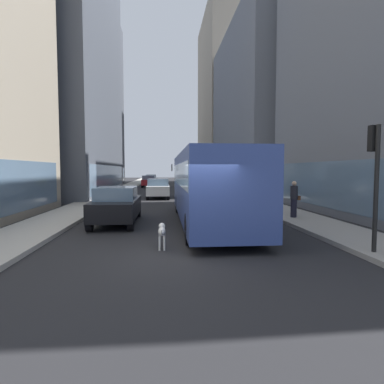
{
  "coord_description": "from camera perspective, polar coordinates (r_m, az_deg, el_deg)",
  "views": [
    {
      "loc": [
        -0.74,
        -8.82,
        2.35
      ],
      "look_at": [
        0.48,
        5.12,
        1.4
      ],
      "focal_mm": 30.26,
      "sensor_mm": 36.0,
      "label": 1
    }
  ],
  "objects": [
    {
      "name": "building_right_mid",
      "position": [
        40.36,
        13.72,
        13.81
      ],
      "size": [
        10.27,
        22.24,
        18.79
      ],
      "color": "slate",
      "rests_on": "ground"
    },
    {
      "name": "car_silver_sedan",
      "position": [
        53.86,
        -7.21,
        2.22
      ],
      "size": [
        1.72,
        4.6,
        1.62
      ],
      "color": "#B7BABF",
      "rests_on": "ground"
    },
    {
      "name": "building_right_far",
      "position": [
        62.26,
        7.07,
        15.69
      ],
      "size": [
        10.54,
        20.39,
        30.26
      ],
      "color": "#A0937F",
      "rests_on": "ground"
    },
    {
      "name": "box_truck",
      "position": [
        37.76,
        0.37,
        2.84
      ],
      "size": [
        2.3,
        7.5,
        3.05
      ],
      "color": "silver",
      "rests_on": "ground"
    },
    {
      "name": "dalmatian_dog",
      "position": [
        9.79,
        -5.33,
        -6.94
      ],
      "size": [
        0.22,
        0.96,
        0.72
      ],
      "color": "white",
      "rests_on": "ground"
    },
    {
      "name": "traffic_light_near",
      "position": [
        9.97,
        29.55,
        3.88
      ],
      "size": [
        0.24,
        0.4,
        3.4
      ],
      "color": "black",
      "rests_on": "sidewalk_right"
    },
    {
      "name": "ground_plane",
      "position": [
        43.88,
        -4.04,
        0.8
      ],
      "size": [
        120.0,
        120.0,
        0.0
      ],
      "primitive_type": "plane",
      "color": "#232326"
    },
    {
      "name": "sidewalk_left",
      "position": [
        44.15,
        -11.46,
        0.85
      ],
      "size": [
        2.4,
        110.0,
        0.15
      ],
      "primitive_type": "cube",
      "color": "#ADA89E",
      "rests_on": "ground"
    },
    {
      "name": "car_blue_hatchback",
      "position": [
        30.55,
        1.65,
        1.02
      ],
      "size": [
        1.83,
        4.67,
        1.62
      ],
      "color": "#4C6BB7",
      "rests_on": "ground"
    },
    {
      "name": "pedestrian_with_handbag",
      "position": [
        15.8,
        17.54,
        -1.15
      ],
      "size": [
        0.45,
        0.34,
        1.69
      ],
      "color": "#1E1E2D",
      "rests_on": "sidewalk_right"
    },
    {
      "name": "transit_bus",
      "position": [
        14.34,
        2.78,
        1.59
      ],
      "size": [
        2.78,
        11.53,
        3.05
      ],
      "color": "#33478C",
      "rests_on": "ground"
    },
    {
      "name": "car_yellow_taxi",
      "position": [
        47.2,
        -0.71,
        2.02
      ],
      "size": [
        1.7,
        4.14,
        1.62
      ],
      "color": "yellow",
      "rests_on": "ground"
    },
    {
      "name": "building_left_far",
      "position": [
        54.24,
        -17.42,
        15.48
      ],
      "size": [
        8.07,
        17.16,
        26.85
      ],
      "color": "#4C515B",
      "rests_on": "ground"
    },
    {
      "name": "car_red_coupe",
      "position": [
        44.77,
        -7.65,
        1.89
      ],
      "size": [
        1.8,
        3.92,
        1.62
      ],
      "color": "red",
      "rests_on": "ground"
    },
    {
      "name": "sidewalk_right",
      "position": [
        44.35,
        3.34,
        0.93
      ],
      "size": [
        2.4,
        110.0,
        0.15
      ],
      "primitive_type": "cube",
      "color": "#9E9991",
      "rests_on": "ground"
    },
    {
      "name": "car_black_suv",
      "position": [
        14.62,
        -13.09,
        -2.21
      ],
      "size": [
        1.78,
        4.71,
        1.62
      ],
      "color": "black",
      "rests_on": "ground"
    },
    {
      "name": "car_white_van",
      "position": [
        27.32,
        -5.97,
        0.66
      ],
      "size": [
        1.83,
        4.64,
        1.62
      ],
      "color": "silver",
      "rests_on": "ground"
    }
  ]
}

